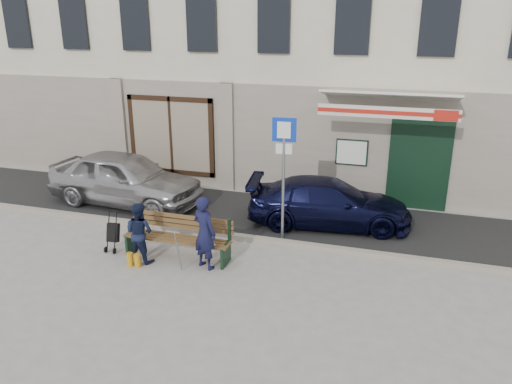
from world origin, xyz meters
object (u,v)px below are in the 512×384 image
at_px(man, 205,232).
at_px(stroller, 113,233).
at_px(parking_sign, 284,159).
at_px(bench, 176,238).
at_px(car_silver, 125,178).
at_px(car_navy, 329,203).
at_px(woman, 139,232).

relative_size(man, stroller, 1.74).
xyz_separation_m(parking_sign, man, (-1.20, -1.84, -1.18)).
bearing_deg(parking_sign, man, -128.93).
xyz_separation_m(bench, stroller, (-1.50, -0.09, -0.06)).
xyz_separation_m(car_silver, car_navy, (5.68, 0.18, -0.16)).
height_order(car_silver, car_navy, car_silver).
distance_m(parking_sign, woman, 3.55).
bearing_deg(woman, stroller, -9.41).
height_order(woman, stroller, woman).
xyz_separation_m(car_silver, stroller, (1.29, -2.71, -0.35)).
xyz_separation_m(car_navy, woman, (-3.55, -3.17, 0.07)).
distance_m(car_silver, man, 4.59).
xyz_separation_m(man, woman, (-1.45, -0.13, -0.13)).
bearing_deg(car_navy, parking_sign, 135.20).
bearing_deg(bench, car_navy, 44.02).
height_order(bench, stroller, bench).
bearing_deg(bench, parking_sign, 38.67).
relative_size(bench, woman, 1.82).
bearing_deg(car_navy, woman, 123.80).
bearing_deg(bench, man, -16.94).
distance_m(parking_sign, man, 2.49).
relative_size(car_navy, man, 2.56).
height_order(car_navy, stroller, car_navy).
relative_size(car_silver, stroller, 4.83).
relative_size(car_navy, parking_sign, 1.39).
bearing_deg(car_silver, parking_sign, -97.07).
bearing_deg(parking_sign, car_navy, 47.35).
bearing_deg(stroller, woman, -22.90).
xyz_separation_m(car_navy, bench, (-2.89, -2.79, -0.13)).
bearing_deg(woman, car_navy, -129.08).
bearing_deg(car_silver, man, -123.58).
height_order(car_silver, man, man).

